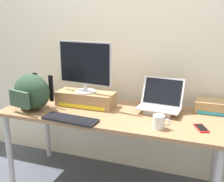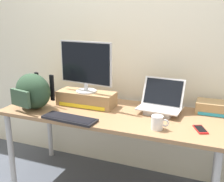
{
  "view_description": "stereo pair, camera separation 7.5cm",
  "coord_description": "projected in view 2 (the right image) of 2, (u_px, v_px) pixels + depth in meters",
  "views": [
    {
      "loc": [
        0.73,
        -2.03,
        1.52
      ],
      "look_at": [
        0.0,
        0.0,
        0.92
      ],
      "focal_mm": 43.5,
      "sensor_mm": 36.0,
      "label": 1
    },
    {
      "loc": [
        0.8,
        -2.0,
        1.52
      ],
      "look_at": [
        0.0,
        0.0,
        0.92
      ],
      "focal_mm": 43.5,
      "sensor_mm": 36.0,
      "label": 2
    }
  ],
  "objects": [
    {
      "name": "desktop_monitor",
      "position": [
        86.0,
        66.0,
        2.35
      ],
      "size": [
        0.51,
        0.18,
        0.45
      ],
      "rotation": [
        0.0,
        0.0,
        -0.13
      ],
      "color": "silver",
      "rests_on": "toner_box_yellow"
    },
    {
      "name": "back_wall",
      "position": [
        130.0,
        40.0,
        2.55
      ],
      "size": [
        7.0,
        0.1,
        2.6
      ],
      "primitive_type": "cube",
      "color": "silver",
      "rests_on": "ground"
    },
    {
      "name": "cell_phone",
      "position": [
        200.0,
        129.0,
        1.92
      ],
      "size": [
        0.12,
        0.16,
        0.01
      ],
      "rotation": [
        0.0,
        0.0,
        0.42
      ],
      "color": "red",
      "rests_on": "desk"
    },
    {
      "name": "plush_toy",
      "position": [
        41.0,
        93.0,
        2.65
      ],
      "size": [
        0.1,
        0.1,
        0.1
      ],
      "color": "#56B256",
      "rests_on": "desk"
    },
    {
      "name": "toner_box_cyan",
      "position": [
        216.0,
        108.0,
        2.23
      ],
      "size": [
        0.32,
        0.18,
        0.1
      ],
      "color": "#A88456",
      "rests_on": "desk"
    },
    {
      "name": "messenger_backpack",
      "position": [
        33.0,
        91.0,
        2.33
      ],
      "size": [
        0.4,
        0.33,
        0.31
      ],
      "rotation": [
        0.0,
        0.0,
        -0.23
      ],
      "color": "#28422D",
      "rests_on": "desk"
    },
    {
      "name": "open_laptop",
      "position": [
        160.0,
        106.0,
        2.25
      ],
      "size": [
        0.37,
        0.28,
        0.28
      ],
      "rotation": [
        0.0,
        0.0,
        -0.08
      ],
      "color": "#ADADB2",
      "rests_on": "desk"
    },
    {
      "name": "desk",
      "position": [
        112.0,
        119.0,
        2.31
      ],
      "size": [
        1.84,
        0.72,
        0.74
      ],
      "color": "#99704C",
      "rests_on": "ground"
    },
    {
      "name": "external_keyboard",
      "position": [
        70.0,
        118.0,
        2.1
      ],
      "size": [
        0.45,
        0.18,
        0.02
      ],
      "rotation": [
        0.0,
        0.0,
        -0.07
      ],
      "color": "black",
      "rests_on": "desk"
    },
    {
      "name": "toner_box_yellow",
      "position": [
        86.0,
        99.0,
        2.43
      ],
      "size": [
        0.52,
        0.2,
        0.13
      ],
      "color": "#9E7A51",
      "rests_on": "desk"
    },
    {
      "name": "coffee_mug",
      "position": [
        158.0,
        123.0,
        1.92
      ],
      "size": [
        0.13,
        0.08,
        0.1
      ],
      "color": "silver",
      "rests_on": "desk"
    }
  ]
}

